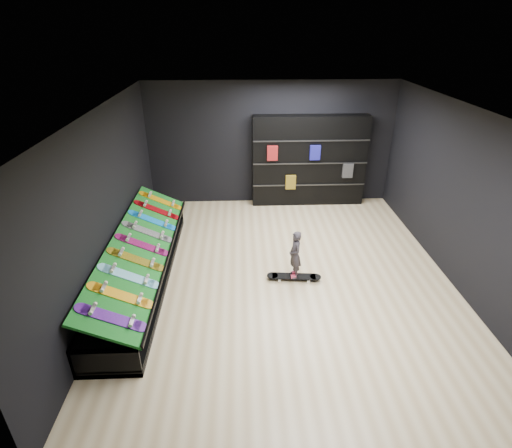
{
  "coord_description": "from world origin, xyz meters",
  "views": [
    {
      "loc": [
        -0.76,
        -6.07,
        4.22
      ],
      "look_at": [
        -0.5,
        0.2,
        1.0
      ],
      "focal_mm": 28.0,
      "sensor_mm": 36.0,
      "label": 1
    }
  ],
  "objects_px": {
    "display_rack": "(142,268)",
    "back_shelving": "(309,161)",
    "floor_skateboard": "(294,278)",
    "child": "(295,263)"
  },
  "relations": [
    {
      "from": "back_shelving",
      "to": "floor_skateboard",
      "type": "bearing_deg",
      "value": -102.56
    },
    {
      "from": "floor_skateboard",
      "to": "child",
      "type": "distance_m",
      "value": 0.31
    },
    {
      "from": "display_rack",
      "to": "back_shelving",
      "type": "bearing_deg",
      "value": 43.58
    },
    {
      "from": "back_shelving",
      "to": "child",
      "type": "distance_m",
      "value": 3.59
    },
    {
      "from": "floor_skateboard",
      "to": "child",
      "type": "relative_size",
      "value": 1.83
    },
    {
      "from": "floor_skateboard",
      "to": "child",
      "type": "xyz_separation_m",
      "value": [
        -0.0,
        0.0,
        0.31
      ]
    },
    {
      "from": "display_rack",
      "to": "back_shelving",
      "type": "xyz_separation_m",
      "value": [
        3.49,
        3.32,
        0.86
      ]
    },
    {
      "from": "display_rack",
      "to": "back_shelving",
      "type": "distance_m",
      "value": 4.89
    },
    {
      "from": "floor_skateboard",
      "to": "display_rack",
      "type": "bearing_deg",
      "value": -176.87
    },
    {
      "from": "display_rack",
      "to": "child",
      "type": "relative_size",
      "value": 8.39
    }
  ]
}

